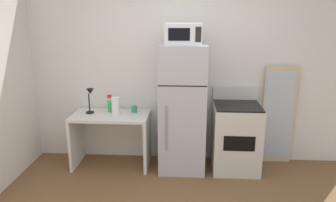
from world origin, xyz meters
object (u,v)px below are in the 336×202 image
at_px(refrigerator, 183,109).
at_px(microwave, 183,34).
at_px(desk_lamp, 90,97).
at_px(spray_bottle, 110,105).
at_px(desk, 111,130).
at_px(leaning_mirror, 278,116).
at_px(oven_range, 236,137).
at_px(coffee_mug, 134,109).
at_px(paper_towel_roll, 116,106).

relative_size(refrigerator, microwave, 3.72).
distance_m(desk_lamp, spray_bottle, 0.30).
bearing_deg(spray_bottle, refrigerator, -7.15).
distance_m(desk, leaning_mirror, 2.35).
xyz_separation_m(refrigerator, microwave, (0.00, -0.02, 0.99)).
xyz_separation_m(desk_lamp, spray_bottle, (0.25, 0.08, -0.14)).
bearing_deg(microwave, oven_range, 2.09).
distance_m(coffee_mug, oven_range, 1.45).
height_order(coffee_mug, paper_towel_roll, paper_towel_roll).
bearing_deg(paper_towel_roll, spray_bottle, 134.64).
height_order(desk, desk_lamp, desk_lamp).
distance_m(desk_lamp, coffee_mug, 0.63).
bearing_deg(desk_lamp, coffee_mug, 8.50).
relative_size(desk, spray_bottle, 4.22).
xyz_separation_m(desk, oven_range, (1.72, -0.01, -0.05)).
xyz_separation_m(microwave, leaning_mirror, (1.34, 0.28, -1.14)).
bearing_deg(refrigerator, spray_bottle, 172.85).
height_order(spray_bottle, leaning_mirror, leaning_mirror).
distance_m(microwave, leaning_mirror, 1.78).
height_order(desk_lamp, microwave, microwave).
bearing_deg(oven_range, desk, 179.59).
bearing_deg(desk, refrigerator, -1.03).
relative_size(desk, leaning_mirror, 0.75).
relative_size(paper_towel_roll, oven_range, 0.22).
relative_size(desk_lamp, oven_range, 0.32).
distance_m(spray_bottle, oven_range, 1.79).
height_order(microwave, leaning_mirror, microwave).
bearing_deg(spray_bottle, leaning_mirror, 3.23).
height_order(coffee_mug, spray_bottle, spray_bottle).
xyz_separation_m(spray_bottle, oven_range, (1.74, -0.12, -0.38)).
relative_size(desk_lamp, paper_towel_roll, 1.47).
bearing_deg(refrigerator, desk_lamp, 178.06).
bearing_deg(paper_towel_roll, oven_range, -0.59).
xyz_separation_m(paper_towel_roll, microwave, (0.91, -0.04, 0.97)).
distance_m(paper_towel_roll, leaning_mirror, 2.27).
bearing_deg(desk, paper_towel_roll, 3.22).
distance_m(desk_lamp, microwave, 1.53).
distance_m(microwave, oven_range, 1.56).
bearing_deg(spray_bottle, microwave, -8.33).
bearing_deg(coffee_mug, desk_lamp, -171.50).
bearing_deg(spray_bottle, paper_towel_roll, -45.36).
bearing_deg(leaning_mirror, coffee_mug, -176.32).
bearing_deg(oven_range, coffee_mug, 174.89).
height_order(refrigerator, microwave, microwave).
xyz_separation_m(spray_bottle, microwave, (1.02, -0.15, 0.99)).
bearing_deg(leaning_mirror, refrigerator, -169.00).
distance_m(spray_bottle, refrigerator, 1.02).
height_order(coffee_mug, microwave, microwave).
relative_size(paper_towel_roll, microwave, 0.52).
bearing_deg(desk_lamp, oven_range, -1.08).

